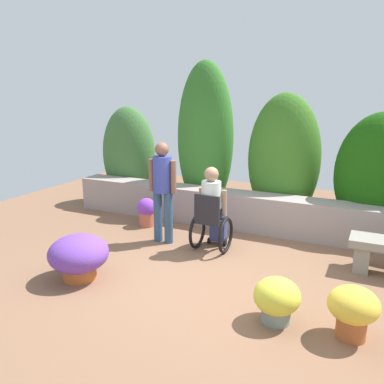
{
  "coord_description": "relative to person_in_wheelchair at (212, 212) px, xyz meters",
  "views": [
    {
      "loc": [
        1.89,
        -4.5,
        2.41
      ],
      "look_at": [
        -0.81,
        1.12,
        0.85
      ],
      "focal_mm": 37.38,
      "sensor_mm": 36.0,
      "label": 1
    }
  ],
  "objects": [
    {
      "name": "ground_plane",
      "position": [
        0.39,
        -0.95,
        -0.62
      ],
      "size": [
        11.64,
        11.64,
        0.0
      ],
      "primitive_type": "plane",
      "color": "brown"
    },
    {
      "name": "stone_retaining_wall",
      "position": [
        0.39,
        1.18,
        -0.29
      ],
      "size": [
        7.49,
        0.51,
        0.66
      ],
      "primitive_type": "cube",
      "color": "gray",
      "rests_on": "ground"
    },
    {
      "name": "hedge_backdrop",
      "position": [
        1.01,
        1.88,
        0.65
      ],
      "size": [
        7.89,
        1.18,
        3.03
      ],
      "color": "#3D6C35",
      "rests_on": "ground"
    },
    {
      "name": "person_in_wheelchair",
      "position": [
        0.0,
        0.0,
        0.0
      ],
      "size": [
        0.53,
        0.66,
        1.33
      ],
      "rotation": [
        0.0,
        0.0,
        -0.03
      ],
      "color": "black",
      "rests_on": "ground"
    },
    {
      "name": "person_standing_companion",
      "position": [
        -0.85,
        -0.04,
        0.33
      ],
      "size": [
        0.49,
        0.3,
        1.65
      ],
      "rotation": [
        0.0,
        0.0,
        -0.05
      ],
      "color": "#314E6D",
      "rests_on": "ground"
    },
    {
      "name": "flower_pot_purple_near",
      "position": [
        1.42,
        -1.59,
        -0.35
      ],
      "size": [
        0.5,
        0.5,
        0.5
      ],
      "color": "gray",
      "rests_on": "ground"
    },
    {
      "name": "flower_pot_terracotta_by_wall",
      "position": [
        -1.18,
        -1.7,
        -0.3
      ],
      "size": [
        0.79,
        0.79,
        0.6
      ],
      "color": "#B45B2A",
      "rests_on": "ground"
    },
    {
      "name": "flower_pot_red_accent",
      "position": [
        2.17,
        -1.55,
        -0.3
      ],
      "size": [
        0.5,
        0.5,
        0.55
      ],
      "color": "#AA562B",
      "rests_on": "ground"
    },
    {
      "name": "flower_pot_small_foreground",
      "position": [
        -1.53,
        0.53,
        -0.34
      ],
      "size": [
        0.34,
        0.34,
        0.53
      ],
      "color": "#BA5D45",
      "rests_on": "ground"
    }
  ]
}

